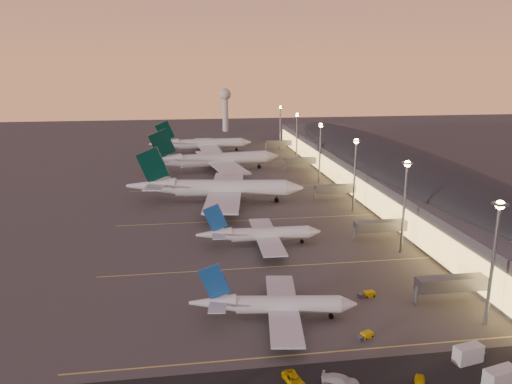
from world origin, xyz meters
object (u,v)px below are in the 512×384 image
at_px(catering_truck_b, 502,378).
at_px(service_van_b, 294,380).
at_px(service_van_e, 341,381).
at_px(baggage_tug_b, 367,294).
at_px(catering_truck_a, 469,354).
at_px(radar_tower, 225,102).
at_px(airliner_narrow_south, 273,305).
at_px(baggage_tug_a, 365,336).
at_px(airliner_wide_far, 201,144).
at_px(service_van_d, 420,383).
at_px(airliner_wide_near, 215,188).
at_px(airliner_wide_mid, 213,160).
at_px(airliner_narrow_north, 259,234).

bearing_deg(catering_truck_b, service_van_b, 156.43).
bearing_deg(service_van_e, baggage_tug_b, -3.77).
xyz_separation_m(catering_truck_a, service_van_b, (-31.85, -1.62, -0.75)).
relative_size(catering_truck_a, catering_truck_b, 0.92).
bearing_deg(service_van_b, catering_truck_a, -10.94).
xyz_separation_m(radar_tower, catering_truck_b, (16.82, -318.86, -20.27)).
distance_m(radar_tower, catering_truck_b, 319.94).
xyz_separation_m(airliner_narrow_south, service_van_b, (-0.52, -21.52, -2.44)).
xyz_separation_m(radar_tower, baggage_tug_a, (0.39, -301.27, -21.40)).
height_order(airliner_wide_far, catering_truck_b, airliner_wide_far).
distance_m(airliner_narrow_south, baggage_tug_a, 18.98).
relative_size(baggage_tug_b, service_van_b, 0.77).
distance_m(service_van_b, service_van_d, 20.41).
xyz_separation_m(airliner_wide_near, service_van_b, (5.16, -111.71, -4.74)).
bearing_deg(service_van_e, airliner_wide_far, 27.32).
height_order(airliner_narrow_south, baggage_tug_b, airliner_narrow_south).
bearing_deg(airliner_wide_near, service_van_e, -75.18).
distance_m(airliner_narrow_south, airliner_wide_mid, 145.37).
xyz_separation_m(airliner_wide_mid, baggage_tug_a, (19.38, -155.05, -5.14)).
bearing_deg(catering_truck_a, airliner_narrow_south, 135.31).
relative_size(radar_tower, service_van_e, 5.30).
xyz_separation_m(baggage_tug_b, service_van_d, (-3.12, -32.22, 0.19)).
height_order(airliner_wide_far, service_van_e, airliner_wide_far).
bearing_deg(catering_truck_b, airliner_wide_mid, 88.13).
bearing_deg(radar_tower, baggage_tug_a, -89.93).
distance_m(airliner_wide_far, service_van_b, 221.79).
height_order(airliner_narrow_south, airliner_wide_far, airliner_wide_far).
height_order(airliner_wide_mid, service_van_d, airliner_wide_mid).
bearing_deg(catering_truck_b, baggage_tug_a, 119.45).
bearing_deg(service_van_d, airliner_wide_mid, 122.86).
relative_size(airliner_narrow_south, baggage_tug_a, 9.29).
relative_size(catering_truck_a, service_van_d, 1.42).
xyz_separation_m(radar_tower, service_van_b, (-16.20, -313.05, -21.15)).
xyz_separation_m(catering_truck_b, service_van_e, (-25.59, 4.21, -0.72)).
xyz_separation_m(service_van_b, service_van_e, (7.42, -1.59, 0.17)).
bearing_deg(airliner_wide_near, airliner_wide_mid, 96.02).
relative_size(airliner_wide_near, airliner_wide_mid, 0.97).
relative_size(airliner_wide_mid, baggage_tug_b, 17.05).
distance_m(radar_tower, service_van_e, 315.46).
height_order(airliner_wide_far, catering_truck_a, airliner_wide_far).
xyz_separation_m(airliner_wide_mid, catering_truck_a, (34.64, -165.21, -4.14)).
distance_m(baggage_tug_a, catering_truck_a, 18.36).
distance_m(radar_tower, service_van_b, 314.18).
bearing_deg(airliner_narrow_north, service_van_b, -92.87).
height_order(airliner_narrow_north, baggage_tug_a, airliner_narrow_north).
bearing_deg(airliner_wide_far, airliner_wide_mid, -90.00).
relative_size(airliner_narrow_south, airliner_wide_near, 0.52).
relative_size(airliner_narrow_north, baggage_tug_b, 9.04).
bearing_deg(airliner_wide_far, airliner_narrow_north, -89.58).
xyz_separation_m(catering_truck_a, service_van_d, (-11.79, -5.39, -0.77)).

